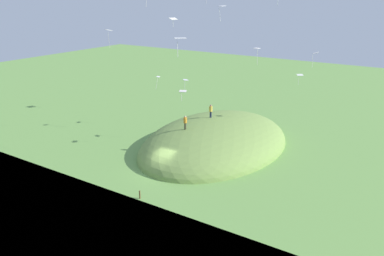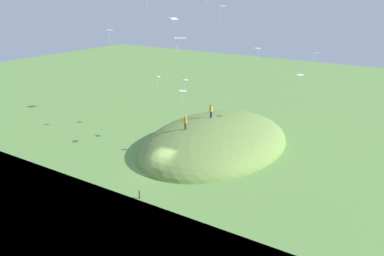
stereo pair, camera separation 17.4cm
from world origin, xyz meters
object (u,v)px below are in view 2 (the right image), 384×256
object	(u,v)px
kite_7	(257,50)
kite_9	(109,31)
kite_0	(222,7)
kite_4	(300,76)
kite_10	(183,92)
kite_12	(180,39)
kite_1	(158,78)
kite_3	(316,54)
mooring_post	(140,195)
kite_6	(186,80)
person_watching_kites	(185,121)
person_on_hilltop	(211,109)
kite_2	(174,19)

from	to	relation	value
kite_7	kite_9	distance (m)	18.93
kite_0	kite_7	size ratio (longest dim) A/B	0.79
kite_4	kite_10	bearing A→B (deg)	163.25
kite_10	kite_12	distance (m)	4.83
kite_1	kite_3	world-z (taller)	kite_3
kite_7	mooring_post	xyz separation A→B (m)	(-18.26, 2.93, -11.53)
kite_0	kite_1	size ratio (longest dim) A/B	0.83
kite_6	kite_7	bearing A→B (deg)	-49.27
person_watching_kites	kite_10	distance (m)	10.30
kite_6	kite_12	size ratio (longest dim) A/B	0.76
person_on_hilltop	mooring_post	world-z (taller)	person_on_hilltop
kite_6	kite_7	size ratio (longest dim) A/B	0.63
kite_9	kite_2	bearing A→B (deg)	-9.30
kite_3	kite_6	xyz separation A→B (m)	(-14.35, 10.58, -2.18)
kite_2	kite_4	world-z (taller)	kite_2
kite_2	kite_9	world-z (taller)	kite_2
kite_1	kite_9	bearing A→B (deg)	144.34
person_on_hilltop	kite_12	size ratio (longest dim) A/B	1.02
kite_6	kite_9	world-z (taller)	kite_9
kite_2	kite_10	world-z (taller)	kite_2
person_on_hilltop	kite_9	distance (m)	16.38
kite_4	kite_7	xyz separation A→B (m)	(-2.93, 4.37, 3.04)
kite_9	kite_10	world-z (taller)	kite_9
kite_6	kite_10	bearing A→B (deg)	-147.31
kite_1	kite_7	xyz separation A→B (m)	(0.53, -14.31, 4.89)
kite_0	kite_3	size ratio (longest dim) A/B	0.82
person_on_hilltop	kite_6	world-z (taller)	kite_6
kite_9	kite_7	bearing A→B (deg)	-72.52
kite_1	kite_3	xyz separation A→B (m)	(9.41, -18.52, 3.69)
person_on_hilltop	person_watching_kites	xyz separation A→B (m)	(-4.83, 0.57, -0.29)
kite_2	kite_3	distance (m)	20.91
kite_1	kite_4	bearing A→B (deg)	-79.49
person_watching_kites	kite_6	bearing A→B (deg)	-42.84
kite_3	kite_12	size ratio (longest dim) A/B	1.16
kite_7	kite_10	bearing A→B (deg)	176.85
person_watching_kites	kite_4	world-z (taller)	kite_4
kite_9	kite_12	distance (m)	19.66
kite_4	kite_12	world-z (taller)	kite_12
kite_10	kite_9	bearing A→B (deg)	63.67
person_on_hilltop	mooring_post	size ratio (longest dim) A/B	2.07
kite_0	kite_12	world-z (taller)	kite_0
kite_6	mooring_post	xyz separation A→B (m)	(-12.78, -3.44, -8.15)
kite_0	kite_4	bearing A→B (deg)	-28.78
kite_7	mooring_post	bearing A→B (deg)	170.90
kite_7	person_watching_kites	bearing A→B (deg)	141.52
person_on_hilltop	kite_4	size ratio (longest dim) A/B	1.30
kite_4	kite_6	xyz separation A→B (m)	(-8.41, 10.73, -0.34)
person_watching_kites	kite_2	xyz separation A→B (m)	(12.69, 10.63, 10.41)
kite_3	kite_4	xyz separation A→B (m)	(-5.94, -0.15, -1.84)
person_on_hilltop	kite_3	distance (m)	15.57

